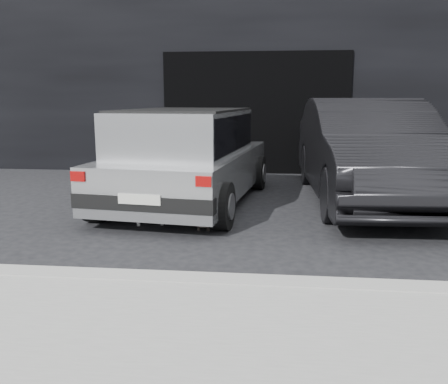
# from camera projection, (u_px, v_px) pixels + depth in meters

# --- Properties ---
(ground) EXTENTS (80.00, 80.00, 0.00)m
(ground) POSITION_uv_depth(u_px,v_px,m) (172.00, 215.00, 6.70)
(ground) COLOR black
(ground) RESTS_ON ground
(building_facade) EXTENTS (34.00, 4.00, 5.00)m
(building_facade) POSITION_uv_depth(u_px,v_px,m) (259.00, 63.00, 11.96)
(building_facade) COLOR black
(building_facade) RESTS_ON ground
(garage_opening) EXTENTS (4.00, 0.10, 2.60)m
(garage_opening) POSITION_uv_depth(u_px,v_px,m) (256.00, 114.00, 10.23)
(garage_opening) COLOR black
(garage_opening) RESTS_ON ground
(curb) EXTENTS (18.00, 0.25, 0.12)m
(curb) POSITION_uv_depth(u_px,v_px,m) (223.00, 284.00, 4.05)
(curb) COLOR #979691
(curb) RESTS_ON ground
(sidewalk) EXTENTS (18.00, 2.20, 0.11)m
(sidewalk) POSITION_uv_depth(u_px,v_px,m) (201.00, 361.00, 2.88)
(sidewalk) COLOR #979691
(sidewalk) RESTS_ON ground
(silver_hatchback) EXTENTS (2.35, 4.17, 1.47)m
(silver_hatchback) POSITION_uv_depth(u_px,v_px,m) (187.00, 153.00, 7.26)
(silver_hatchback) COLOR #A2A4A7
(silver_hatchback) RESTS_ON ground
(second_car) EXTENTS (1.92, 5.01, 1.63)m
(second_car) POSITION_uv_depth(u_px,v_px,m) (367.00, 151.00, 7.47)
(second_car) COLOR black
(second_car) RESTS_ON ground
(cat_siamese) EXTENTS (0.31, 0.75, 0.26)m
(cat_siamese) POSITION_uv_depth(u_px,v_px,m) (205.00, 219.00, 6.00)
(cat_siamese) COLOR beige
(cat_siamese) RESTS_ON ground
(cat_white) EXTENTS (0.74, 0.37, 0.36)m
(cat_white) POSITION_uv_depth(u_px,v_px,m) (153.00, 211.00, 6.18)
(cat_white) COLOR white
(cat_white) RESTS_ON ground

